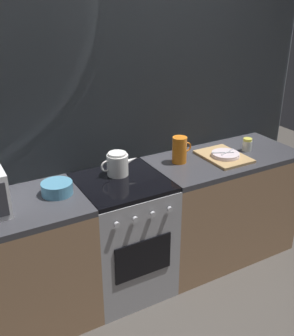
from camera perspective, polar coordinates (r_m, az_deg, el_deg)
name	(u,v)px	position (r m, az deg, el deg)	size (l,w,h in m)	color
ground_plane	(125,284)	(3.23, -3.19, -16.28)	(8.00, 8.00, 0.00)	#47423D
back_wall	(101,126)	(2.89, -6.60, 6.03)	(3.60, 0.05, 2.40)	gray
stove_unit	(123,236)	(2.96, -3.38, -9.66)	(0.60, 0.63, 0.90)	#9E9EA3
counter_right	(221,206)	(3.38, 10.48, -5.33)	(1.20, 0.60, 0.90)	#997251
kettle	(118,164)	(2.79, -4.21, 0.58)	(0.28, 0.15, 0.17)	white
mixing_bowl	(57,188)	(2.60, -12.74, -2.83)	(0.20, 0.20, 0.08)	teal
pitcher	(180,150)	(2.98, 4.69, 2.61)	(0.16, 0.11, 0.20)	orange
dish_pile	(224,156)	(3.14, 10.98, 1.73)	(0.30, 0.40, 0.06)	tan
spice_jar	(247,145)	(3.31, 14.10, 3.27)	(0.08, 0.08, 0.10)	silver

